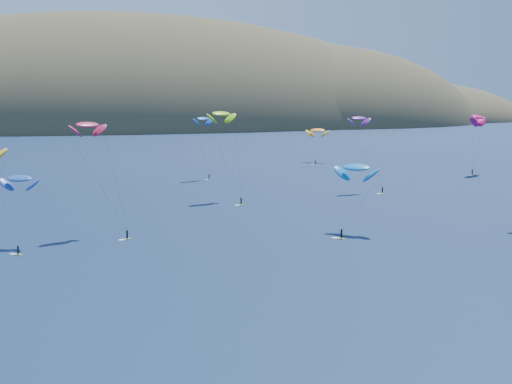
{
  "coord_description": "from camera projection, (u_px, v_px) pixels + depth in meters",
  "views": [
    {
      "loc": [
        -29.37,
        -53.87,
        28.94
      ],
      "look_at": [
        7.45,
        80.0,
        9.0
      ],
      "focal_mm": 50.0,
      "sensor_mm": 36.0,
      "label": 1
    }
  ],
  "objects": [
    {
      "name": "kitesurfer_9",
      "position": [
        88.0,
        125.0,
        141.35
      ],
      "size": [
        11.63,
        11.28,
        24.26
      ],
      "rotation": [
        0.0,
        0.0,
        0.49
      ],
      "color": "#EDFA1B",
      "rests_on": "ground"
    },
    {
      "name": "kitesurfer_3",
      "position": [
        221.0,
        114.0,
        186.99
      ],
      "size": [
        9.32,
        14.46,
        25.12
      ],
      "rotation": [
        0.0,
        0.0,
        0.37
      ],
      "color": "#EDFA1B",
      "rests_on": "ground"
    },
    {
      "name": "kitesurfer_5",
      "position": [
        357.0,
        167.0,
        145.28
      ],
      "size": [
        11.03,
        11.98,
        15.9
      ],
      "rotation": [
        0.0,
        0.0,
        -0.85
      ],
      "color": "#EDFA1B",
      "rests_on": "ground"
    },
    {
      "name": "island",
      "position": [
        143.0,
        136.0,
        611.82
      ],
      "size": [
        730.0,
        300.0,
        210.0
      ],
      "color": "#3D3526",
      "rests_on": "ground"
    },
    {
      "name": "kitesurfer_10",
      "position": [
        19.0,
        179.0,
        132.83
      ],
      "size": [
        8.49,
        12.48,
        14.72
      ],
      "rotation": [
        0.0,
        0.0,
        -0.45
      ],
      "color": "#EDFA1B",
      "rests_on": "ground"
    },
    {
      "name": "kitesurfer_11",
      "position": [
        318.0,
        130.0,
        287.47
      ],
      "size": [
        10.08,
        14.93,
        15.38
      ],
      "rotation": [
        0.0,
        0.0,
        -0.61
      ],
      "color": "#EDFA1B",
      "rests_on": "ground"
    },
    {
      "name": "kitesurfer_4",
      "position": [
        203.0,
        119.0,
        231.47
      ],
      "size": [
        8.16,
        6.12,
        21.77
      ],
      "rotation": [
        0.0,
        0.0,
        0.41
      ],
      "color": "#EDFA1B",
      "rests_on": "ground"
    },
    {
      "name": "kitesurfer_8",
      "position": [
        478.0,
        117.0,
        245.46
      ],
      "size": [
        11.81,
        11.03,
        22.8
      ],
      "rotation": [
        0.0,
        0.0,
        0.69
      ],
      "color": "#EDFA1B",
      "rests_on": "ground"
    },
    {
      "name": "kitesurfer_6",
      "position": [
        359.0,
        118.0,
        202.7
      ],
      "size": [
        9.31,
        9.15,
        22.99
      ],
      "rotation": [
        0.0,
        0.0,
        0.16
      ],
      "color": "#EDFA1B",
      "rests_on": "ground"
    }
  ]
}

